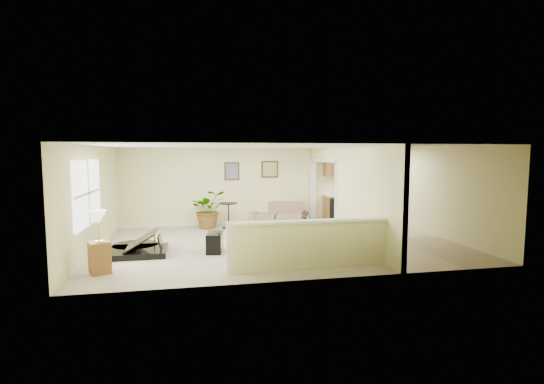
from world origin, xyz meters
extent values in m
plane|color=beige|center=(0.00, 0.00, 0.00)|extent=(9.00, 9.00, 0.00)
cube|color=beige|center=(0.00, 3.00, 1.25)|extent=(9.00, 0.04, 2.50)
cube|color=beige|center=(0.00, -3.00, 1.25)|extent=(9.00, 0.04, 2.50)
cube|color=beige|center=(-4.50, 0.00, 1.25)|extent=(0.04, 6.00, 2.50)
cube|color=beige|center=(4.50, 0.00, 1.25)|extent=(0.04, 6.00, 2.50)
cube|color=silver|center=(0.00, 0.00, 2.50)|extent=(9.00, 6.00, 0.04)
cube|color=tan|center=(3.15, 0.00, 0.00)|extent=(2.70, 6.00, 0.01)
cube|color=beige|center=(1.80, -1.20, 1.25)|extent=(0.12, 3.60, 2.50)
cube|color=beige|center=(1.80, 1.77, 2.30)|extent=(0.12, 2.35, 0.40)
cube|color=beige|center=(0.15, -2.30, 0.47)|extent=(3.30, 0.12, 0.95)
cube|color=white|center=(0.15, -2.30, 0.96)|extent=(3.40, 0.22, 0.05)
cube|color=white|center=(-1.50, -2.30, 0.50)|extent=(0.14, 0.14, 1.00)
cube|color=white|center=(-4.49, -0.50, 1.45)|extent=(0.05, 2.15, 1.45)
cube|color=#3D2916|center=(-0.95, 2.98, 1.75)|extent=(0.48, 0.03, 0.58)
cube|color=#84546F|center=(-0.95, 2.96, 1.75)|extent=(0.40, 0.01, 0.50)
cube|color=#3D2916|center=(0.30, 2.98, 1.80)|extent=(0.55, 0.03, 0.55)
cube|color=silver|center=(0.30, 2.96, 1.80)|extent=(0.46, 0.01, 0.46)
cube|color=olive|center=(3.30, 2.70, 0.45)|extent=(2.30, 0.60, 0.90)
cube|color=silver|center=(3.30, 2.70, 0.92)|extent=(2.36, 0.65, 0.04)
cube|color=black|center=(2.50, 2.69, 0.43)|extent=(0.60, 0.60, 0.84)
cube|color=olive|center=(3.30, 2.82, 1.95)|extent=(2.30, 0.35, 0.75)
cube|color=black|center=(-3.45, -0.48, 0.68)|extent=(1.29, 1.11, 0.27)
cylinder|color=black|center=(-3.58, 0.01, 0.68)|extent=(1.10, 1.10, 0.27)
cube|color=silver|center=(-2.68, -0.48, 0.65)|extent=(0.20, 0.89, 0.02)
cube|color=black|center=(-3.53, -0.39, 0.92)|extent=(1.01, 1.02, 0.60)
cube|color=black|center=(-1.70, -0.56, 0.23)|extent=(0.45, 0.73, 0.46)
cube|color=#957E5E|center=(0.47, 2.65, 0.24)|extent=(1.90, 1.47, 0.47)
cube|color=#957E5E|center=(0.47, 3.01, 0.72)|extent=(1.65, 0.79, 0.49)
cube|color=#957E5E|center=(-0.27, 2.65, 0.56)|extent=(0.52, 0.96, 0.18)
cube|color=#957E5E|center=(1.21, 2.65, 0.56)|extent=(0.52, 0.96, 0.18)
cylinder|color=black|center=(-1.13, 2.34, 0.02)|extent=(0.40, 0.40, 0.03)
cylinder|color=black|center=(-1.13, 2.34, 0.40)|extent=(0.04, 0.04, 0.77)
cylinder|color=black|center=(-1.13, 2.34, 0.78)|extent=(0.55, 0.55, 0.03)
cylinder|color=black|center=(-1.72, 2.50, 0.12)|extent=(0.34, 0.34, 0.24)
imported|color=#1A4B16|center=(-1.72, 2.50, 0.60)|extent=(1.20, 1.08, 1.19)
cylinder|color=black|center=(1.28, 2.10, 0.09)|extent=(0.27, 0.27, 0.19)
imported|color=#1A4B16|center=(1.28, 2.10, 0.26)|extent=(0.30, 0.30, 0.52)
cube|color=olive|center=(-3.98, -1.83, 0.31)|extent=(0.48, 0.48, 0.62)
cylinder|color=gold|center=(-3.98, -1.83, 0.63)|extent=(0.17, 0.17, 0.02)
cylinder|color=gold|center=(-3.98, -1.83, 0.84)|extent=(0.03, 0.03, 0.42)
cone|color=#FFEDD0|center=(-3.98, -1.83, 1.10)|extent=(0.33, 0.33, 0.27)
camera|label=1|loc=(-2.15, -9.79, 2.31)|focal=26.00mm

